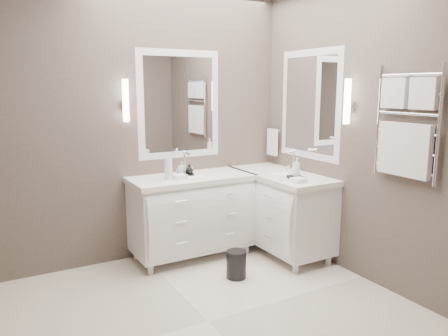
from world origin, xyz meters
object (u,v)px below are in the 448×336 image
vanity_right (280,207)px  towel_ladder (406,130)px  waste_bin (236,264)px  vanity_back (192,211)px

vanity_right → towel_ladder: size_ratio=1.38×
vanity_right → waste_bin: bearing=-155.2°
vanity_back → towel_ladder: towel_ladder is taller
towel_ladder → vanity_back: bearing=124.1°
vanity_back → towel_ladder: 2.16m
vanity_back → waste_bin: (0.13, -0.67, -0.36)m
vanity_back → vanity_right: same height
vanity_back → waste_bin: vanity_back is taller
vanity_back → waste_bin: size_ratio=4.86×
vanity_right → waste_bin: vanity_right is taller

